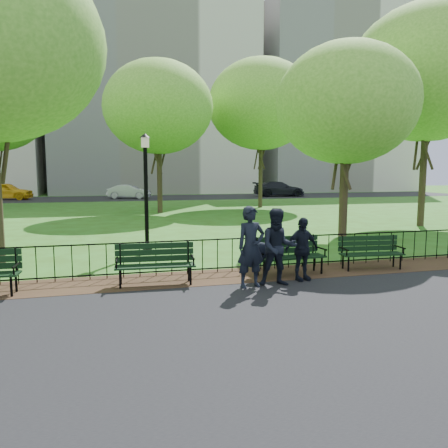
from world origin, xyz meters
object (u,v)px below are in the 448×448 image
object	(u,v)px
taxi	(6,191)
tree_near_e	(347,104)
sedan_silver	(129,192)
person_mid	(278,247)
park_bench_main	(278,251)
park_bench_left_a	(155,259)
tree_far_e	(261,104)
sedan_dark	(279,189)
person_left	(251,247)
park_bench_right_a	(370,249)
tree_mid_e	(428,73)
lamppost	(146,189)
tree_far_c	(158,107)
person_right	(302,249)

from	to	relation	value
taxi	tree_near_e	bearing A→B (deg)	-138.17
sedan_silver	person_mid	bearing A→B (deg)	-158.76
park_bench_main	sedan_silver	world-z (taller)	sedan_silver
park_bench_left_a	tree_far_e	size ratio (longest dim) A/B	0.17
park_bench_left_a	sedan_dark	bearing A→B (deg)	67.11
person_mid	person_left	bearing A→B (deg)	-172.06
tree_far_e	taxi	distance (m)	25.17
tree_near_e	park_bench_right_a	bearing A→B (deg)	-111.93
tree_mid_e	sedan_dark	bearing A→B (deg)	83.90
lamppost	park_bench_main	bearing A→B (deg)	-54.35
lamppost	sedan_silver	bearing A→B (deg)	88.59
tree_far_c	person_mid	world-z (taller)	tree_far_c
park_bench_left_a	park_bench_right_a	bearing A→B (deg)	4.97
lamppost	taxi	xyz separation A→B (m)	(-10.41, 29.93, -1.27)
person_left	tree_far_c	bearing A→B (deg)	81.51
sedan_silver	park_bench_right_a	bearing A→B (deg)	-153.35
tree_far_e	person_left	distance (m)	23.34
tree_mid_e	tree_far_e	bearing A→B (deg)	107.19
park_bench_right_a	person_mid	distance (m)	3.25
park_bench_right_a	tree_far_e	distance (m)	21.59
tree_mid_e	tree_far_c	size ratio (longest dim) A/B	1.09
tree_mid_e	taxi	distance (m)	36.00
lamppost	tree_near_e	distance (m)	8.24
tree_far_c	lamppost	bearing A→B (deg)	-98.19
park_bench_right_a	lamppost	world-z (taller)	lamppost
person_right	sedan_silver	bearing A→B (deg)	85.68
tree_near_e	lamppost	bearing A→B (deg)	-173.29
sedan_silver	person_left	bearing A→B (deg)	-159.86
park_bench_main	tree_mid_e	xyz separation A→B (m)	(10.51, 7.81, 6.54)
park_bench_left_a	sedan_dark	distance (m)	36.61
taxi	sedan_silver	world-z (taller)	taxi
person_left	person_mid	size ratio (longest dim) A/B	1.03
tree_mid_e	park_bench_main	bearing A→B (deg)	-143.38
park_bench_main	tree_near_e	bearing A→B (deg)	42.66
park_bench_main	tree_near_e	world-z (taller)	tree_near_e
tree_mid_e	sedan_silver	size ratio (longest dim) A/B	2.54
park_bench_right_a	tree_mid_e	size ratio (longest dim) A/B	0.17
park_bench_main	tree_far_e	size ratio (longest dim) A/B	0.19
sedan_silver	sedan_dark	distance (m)	15.40
tree_near_e	tree_far_e	xyz separation A→B (m)	(2.00, 15.25, 2.24)
tree_near_e	person_right	world-z (taller)	tree_near_e
tree_far_c	person_mid	bearing A→B (deg)	-88.10
park_bench_right_a	tree_near_e	distance (m)	6.96
person_left	person_mid	world-z (taller)	person_left
park_bench_right_a	taxi	world-z (taller)	taxi
tree_far_c	tree_far_e	world-z (taller)	tree_far_e
person_right	sedan_dark	bearing A→B (deg)	60.25
park_bench_right_a	sedan_dark	distance (m)	34.28
park_bench_left_a	person_left	distance (m)	2.27
park_bench_right_a	tree_mid_e	distance (m)	12.79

